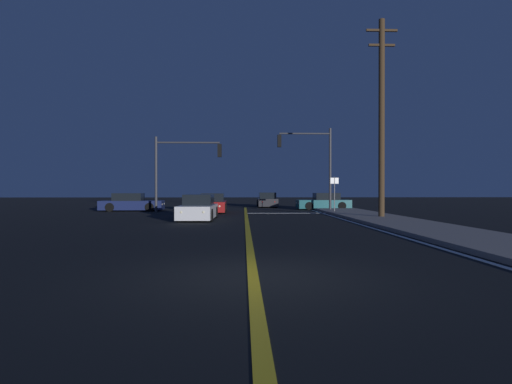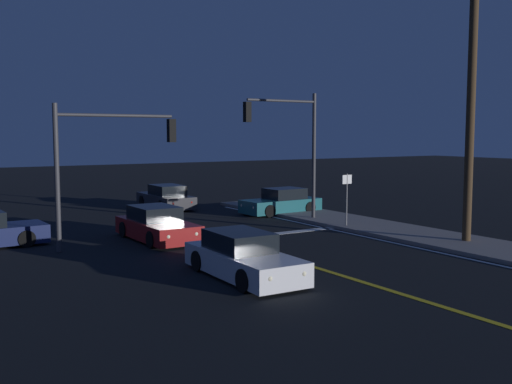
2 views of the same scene
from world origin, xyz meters
name	(u,v)px [view 2 (image 2 of 2)]	position (x,y,z in m)	size (l,w,h in m)	color
lane_line_center	(399,293)	(0.00, 11.03, 0.01)	(0.20, 37.49, 0.01)	gold
stop_bar	(280,233)	(2.72, 20.55, 0.01)	(5.44, 0.50, 0.01)	white
car_parked_curb_charcoal	(166,198)	(2.06, 31.10, 0.58)	(1.87, 4.67, 1.34)	#2D2D33
car_following_oncoming_teal	(281,203)	(6.34, 25.75, 0.58)	(4.31, 2.00, 1.34)	#195960
car_mid_block_white	(243,258)	(-2.59, 14.75, 0.58)	(1.88, 4.67, 1.34)	silver
car_side_waiting_red	(157,226)	(-2.34, 21.85, 0.58)	(1.99, 4.59, 1.34)	maroon
traffic_signal_near_right	(291,137)	(4.86, 22.85, 4.08)	(3.99, 0.28, 6.13)	#38383D
traffic_signal_far_left	(105,151)	(-4.48, 21.45, 3.58)	(4.64, 0.28, 5.28)	#38383D
utility_pole_right	(471,97)	(7.34, 14.72, 5.59)	(1.70, 0.32, 10.84)	#42301E
street_sign_corner	(347,192)	(5.94, 20.05, 1.65)	(0.56, 0.07, 2.45)	slate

